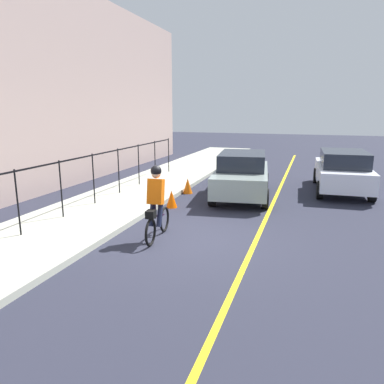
{
  "coord_description": "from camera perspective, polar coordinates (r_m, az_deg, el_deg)",
  "views": [
    {
      "loc": [
        -8.13,
        -2.77,
        3.12
      ],
      "look_at": [
        0.76,
        0.16,
        1.0
      ],
      "focal_mm": 34.46,
      "sensor_mm": 36.0,
      "label": 1
    }
  ],
  "objects": [
    {
      "name": "ground_plane",
      "position": [
        9.14,
        -0.53,
        -7.21
      ],
      "size": [
        80.0,
        80.0,
        0.0
      ],
      "primitive_type": "plane",
      "color": "#262836"
    },
    {
      "name": "lane_line_centre",
      "position": [
        8.79,
        9.5,
        -8.2
      ],
      "size": [
        36.0,
        0.12,
        0.01
      ],
      "primitive_type": "cube",
      "color": "yellow",
      "rests_on": "ground"
    },
    {
      "name": "sidewalk",
      "position": [
        10.65,
        -18.18,
        -4.52
      ],
      "size": [
        40.0,
        3.2,
        0.15
      ],
      "primitive_type": "cube",
      "color": "#ABAD9C",
      "rests_on": "ground"
    },
    {
      "name": "building_wall",
      "position": [
        14.1,
        -26.64,
        14.94
      ],
      "size": [
        28.0,
        0.8,
        7.96
      ],
      "primitive_type": "cube",
      "color": "#AD938B",
      "rests_on": "ground"
    },
    {
      "name": "iron_fence",
      "position": [
        11.4,
        -17.28,
        3.01
      ],
      "size": [
        14.48,
        0.04,
        1.6
      ],
      "color": "black",
      "rests_on": "sidewalk"
    },
    {
      "name": "cyclist_lead",
      "position": [
        8.86,
        -5.55,
        -1.75
      ],
      "size": [
        1.71,
        0.39,
        1.83
      ],
      "rotation": [
        0.0,
        0.0,
        0.08
      ],
      "color": "black",
      "rests_on": "ground"
    },
    {
      "name": "patrol_sedan",
      "position": [
        15.18,
        22.26,
        3.11
      ],
      "size": [
        4.47,
        2.06,
        1.58
      ],
      "rotation": [
        0.0,
        0.0,
        0.04
      ],
      "color": "white",
      "rests_on": "ground"
    },
    {
      "name": "parked_sedan_rear",
      "position": [
        13.4,
        7.72,
        2.78
      ],
      "size": [
        4.59,
        2.36,
        1.58
      ],
      "rotation": [
        0.0,
        0.0,
        3.27
      ],
      "color": "gray",
      "rests_on": "ground"
    },
    {
      "name": "traffic_cone_near",
      "position": [
        11.89,
        -3.19,
        -1.07
      ],
      "size": [
        0.36,
        0.36,
        0.56
      ],
      "primitive_type": "cone",
      "color": "#FD5602",
      "rests_on": "ground"
    },
    {
      "name": "traffic_cone_far",
      "position": [
        13.85,
        -0.67,
        0.96
      ],
      "size": [
        0.36,
        0.36,
        0.58
      ],
      "primitive_type": "cone",
      "color": "orange",
      "rests_on": "ground"
    }
  ]
}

